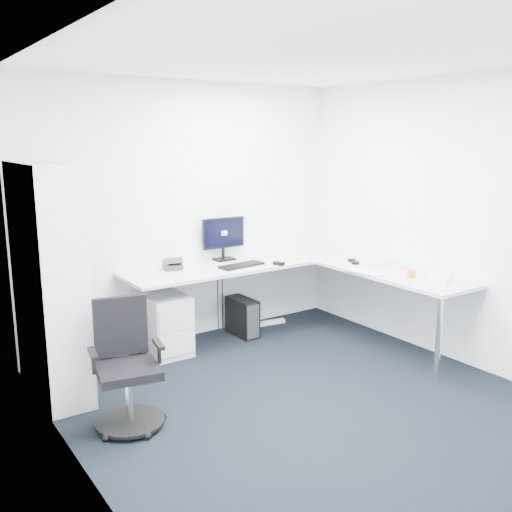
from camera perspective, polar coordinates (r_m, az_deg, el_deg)
ground at (r=4.75m, az=5.85°, el=-14.90°), size 4.20×4.20×0.00m
ceiling at (r=4.29m, az=6.64°, el=19.35°), size 4.20×4.20×0.00m
wall_back at (r=6.05m, az=-6.81°, el=4.30°), size 3.60×0.02×2.70m
wall_left at (r=3.46m, az=-17.16°, el=-1.80°), size 0.02×4.20×2.70m
wall_right at (r=5.64m, az=20.29°, el=3.11°), size 0.02×4.20×2.70m
l_desk at (r=5.95m, az=1.29°, el=-5.05°), size 2.79×1.56×0.81m
drawer_pedestal at (r=5.78m, az=-9.05°, el=-6.78°), size 0.40×0.49×0.61m
bookshelf at (r=4.95m, az=-20.00°, el=-2.49°), size 0.38×0.97×1.94m
task_chair at (r=4.37m, az=-12.71°, el=-10.75°), size 0.63×0.63×0.96m
black_pc_tower at (r=6.26m, az=-1.38°, el=-6.10°), size 0.20×0.43×0.41m
beige_pc_tower at (r=5.66m, az=-14.16°, el=-8.78°), size 0.22×0.39×0.36m
power_strip at (r=6.66m, az=1.37°, el=-6.67°), size 0.38×0.12×0.04m
monitor at (r=6.19m, az=-3.22°, el=1.77°), size 0.50×0.17×0.48m
black_keyboard at (r=5.92m, az=-1.45°, el=-0.94°), size 0.51×0.23×0.02m
mouse at (r=5.98m, az=2.30°, el=-0.74°), size 0.10×0.13×0.04m
desk_phone at (r=5.84m, az=-8.34°, el=-0.73°), size 0.21×0.21×0.12m
laptop at (r=6.07m, az=13.57°, el=-0.01°), size 0.31×0.30×0.22m
white_keyboard at (r=5.74m, az=10.73°, el=-1.58°), size 0.16×0.44×0.01m
headphones at (r=6.17m, az=9.72°, el=-0.44°), size 0.19×0.23×0.05m
orange_fruit at (r=5.65m, az=15.27°, el=-1.66°), size 0.08×0.08×0.08m
tissue_box at (r=5.57m, az=17.95°, el=-2.08°), size 0.12×0.22×0.07m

